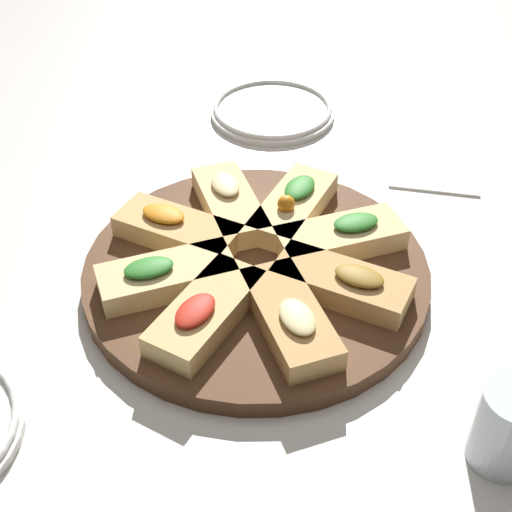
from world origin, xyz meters
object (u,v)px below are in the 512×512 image
object	(u,v)px
plate_right	(273,110)
water_glass	(509,427)
serving_board	(256,272)
napkin_stack	(435,162)

from	to	relation	value
plate_right	water_glass	xyz separation A→B (m)	(-0.65, -0.12, 0.04)
serving_board	napkin_stack	size ratio (longest dim) A/B	2.77
plate_right	water_glass	distance (m)	0.66
plate_right	water_glass	bearing A→B (deg)	-169.44
serving_board	napkin_stack	xyz separation A→B (m)	(0.21, -0.28, -0.01)
serving_board	water_glass	distance (m)	0.33
serving_board	water_glass	world-z (taller)	water_glass
plate_right	napkin_stack	xyz separation A→B (m)	(-0.17, -0.21, -0.00)
water_glass	napkin_stack	xyz separation A→B (m)	(0.48, -0.09, -0.04)
napkin_stack	serving_board	bearing A→B (deg)	127.06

